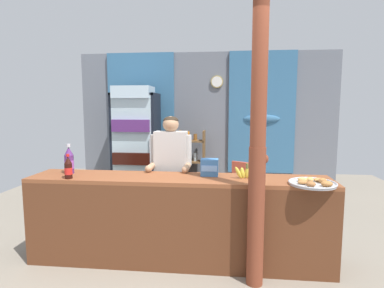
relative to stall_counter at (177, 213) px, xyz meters
name	(u,v)px	position (x,y,z in m)	size (l,w,h in m)	color
ground_plane	(197,232)	(0.12, 0.90, -0.57)	(7.88, 7.88, 0.00)	gray
back_wall_curtained	(205,123)	(0.10, 2.76, 0.78)	(4.73, 0.22, 2.64)	slate
stall_counter	(177,213)	(0.00, 0.00, 0.00)	(3.16, 0.53, 0.93)	brown
timber_post	(258,153)	(0.77, -0.25, 0.68)	(0.18, 0.15, 2.60)	brown
drink_fridge	(136,140)	(-1.05, 2.17, 0.53)	(0.75, 0.65, 2.00)	black
bottle_shelf_rack	(192,163)	(-0.11, 2.44, 0.08)	(0.48, 0.28, 1.24)	brown
plastic_lawn_chair	(249,185)	(0.84, 1.55, -0.08)	(0.60, 0.60, 0.86)	#E5563D
shopkeeper	(171,164)	(-0.16, 0.58, 0.40)	(0.50, 0.42, 1.55)	#28282D
soda_bottle_grape_soda	(69,161)	(-1.23, 0.16, 0.50)	(0.10, 0.10, 0.33)	#56286B
soda_bottle_cola	(68,168)	(-1.11, -0.08, 0.47)	(0.08, 0.08, 0.25)	black
snack_box_biscuit	(210,167)	(0.32, 0.22, 0.45)	(0.19, 0.14, 0.18)	#3D75B7
pastry_tray	(313,183)	(1.31, -0.09, 0.38)	(0.44, 0.44, 0.07)	#BCBCC1
banana_bunch	(247,173)	(0.71, 0.12, 0.42)	(0.27, 0.07, 0.16)	#DBCC42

